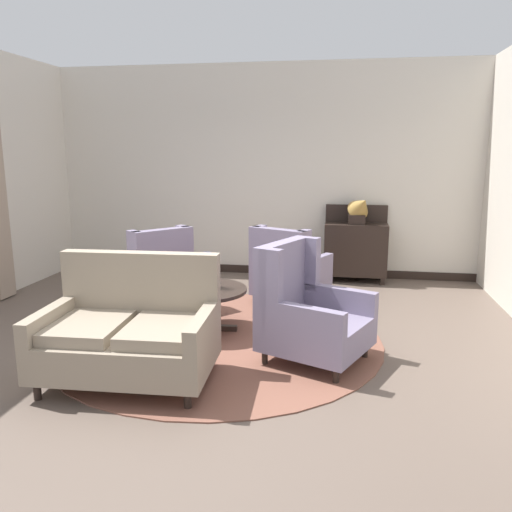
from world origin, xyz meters
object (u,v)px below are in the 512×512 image
Objects in this scene: settee at (130,333)px; armchair_back_corner at (154,273)px; armchair_near_sideboard at (288,271)px; sideboard at (355,248)px; armchair_foreground_right at (307,313)px; porcelain_vase at (206,273)px; coffee_table at (203,296)px; gramophone at (360,208)px.

settee is 1.28× the size of armchair_back_corner.
settee is 1.35× the size of armchair_near_sideboard.
armchair_back_corner is at bearing -145.79° from sideboard.
settee is at bearing 91.75° from armchair_near_sideboard.
armchair_foreground_right is at bearing 97.44° from armchair_back_corner.
porcelain_vase is at bearing 80.62° from armchair_near_sideboard.
settee is 4.21m from sideboard.
porcelain_vase is 0.26× the size of settee.
armchair_foreground_right is (1.12, -0.63, -0.19)m from porcelain_vase.
sideboard reaches higher than armchair_near_sideboard.
coffee_table is 2.52× the size of porcelain_vase.
sideboard is (1.94, 3.73, 0.08)m from settee.
settee is 1.29× the size of sideboard.
sideboard is at bearing 165.87° from armchair_back_corner.
porcelain_vase is 1.37m from settee.
settee is (-0.32, -1.31, -0.22)m from porcelain_vase.
armchair_foreground_right is 2.21× the size of gramophone.
coffee_table is at bearing 81.21° from armchair_near_sideboard.
porcelain_vase is at bearing 91.84° from armchair_back_corner.
armchair_near_sideboard is at bearing 63.23° from settee.
armchair_near_sideboard reaches higher than coffee_table.
coffee_table is 3.01m from gramophone.
armchair_back_corner is 3.08m from gramophone.
armchair_foreground_right is at bearing -29.29° from porcelain_vase.
porcelain_vase is at bearing 84.54° from armchair_foreground_right.
armchair_near_sideboard is (-0.36, 1.70, -0.02)m from armchair_foreground_right.
settee reaches higher than armchair_near_sideboard.
armchair_back_corner is (-0.87, 0.73, -0.21)m from porcelain_vase.
sideboard reaches higher than armchair_foreground_right.
gramophone reaches higher than armchair_near_sideboard.
gramophone reaches higher than armchair_back_corner.
gramophone is (2.54, 1.61, 0.67)m from armchair_back_corner.
settee is at bearing -103.61° from porcelain_vase.
sideboard reaches higher than coffee_table.
settee reaches higher than porcelain_vase.
coffee_table is at bearing -112.53° from porcelain_vase.
settee is at bearing -118.60° from gramophone.
gramophone is at bearing -99.46° from armchair_near_sideboard.
armchair_back_corner is 3.02m from sideboard.
sideboard is at bearing 56.39° from coffee_table.
armchair_near_sideboard is at bearing -122.44° from sideboard.
gramophone is at bearing 54.68° from coffee_table.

